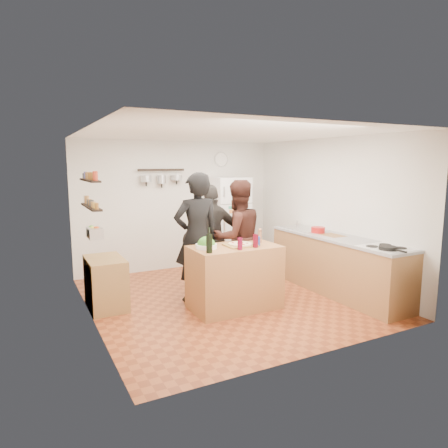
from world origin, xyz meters
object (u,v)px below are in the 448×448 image
red_bowl (318,230)px  fridge (228,222)px  counter_run (336,265)px  person_center (237,238)px  skillet (388,248)px  salt_canister (257,241)px  prep_island (235,277)px  person_left (197,238)px  side_table (106,283)px  person_back (212,236)px  wall_clock (221,159)px  wine_bottle (209,243)px  pepper_mill (260,237)px  salad_bowl (206,246)px

red_bowl → fridge: size_ratio=0.13×
counter_run → red_bowl: 0.66m
person_center → skillet: person_center is taller
salt_canister → red_bowl: size_ratio=0.58×
prep_island → person_left: bearing=122.2°
side_table → salt_canister: bearing=-27.0°
person_center → person_back: size_ratio=1.05×
salt_canister → skillet: size_ratio=0.55×
skillet → side_table: size_ratio=0.30×
counter_run → skillet: (-0.10, -1.06, 0.49)m
side_table → counter_run: bearing=-16.1°
person_center → wall_clock: size_ratio=6.06×
wine_bottle → wall_clock: size_ratio=0.83×
pepper_mill → prep_island: bearing=-173.7°
person_left → salt_canister: bearing=136.1°
person_center → fridge: bearing=-113.0°
salt_canister → person_center: bearing=85.6°
salt_canister → red_bowl: (1.45, 0.40, -0.01)m
skillet → side_table: bearing=148.4°
salad_bowl → person_back: 1.15m
salt_canister → counter_run: salt_canister is taller
wine_bottle → red_bowl: size_ratio=1.10×
salt_canister → red_bowl: bearing=15.6°
prep_island → wine_bottle: (-0.50, -0.22, 0.58)m
prep_island → fridge: bearing=64.2°
pepper_mill → salt_canister: size_ratio=1.29×
wall_clock → prep_island: bearing=-112.7°
salad_bowl → wine_bottle: wine_bottle is taller
person_back → wall_clock: (0.91, 1.45, 1.29)m
wall_clock → side_table: size_ratio=0.37×
wine_bottle → counter_run: (2.30, 0.09, -0.58)m
prep_island → fridge: fridge is taller
red_bowl → side_table: size_ratio=0.28×
wall_clock → person_back: bearing=-122.0°
salad_bowl → salt_canister: (0.72, -0.17, 0.04)m
wine_bottle → fridge: fridge is taller
wine_bottle → pepper_mill: 0.99m
salt_canister → fridge: bearing=71.9°
pepper_mill → counter_run: 1.47m
prep_island → person_back: person_back is taller
counter_run → red_bowl: (-0.05, 0.41, 0.52)m
salad_bowl → wine_bottle: (-0.08, -0.27, 0.10)m
prep_island → person_left: (-0.35, 0.55, 0.52)m
wine_bottle → skillet: size_ratio=1.05×
skillet → wall_clock: 3.94m
prep_island → person_left: person_left is taller
pepper_mill → person_back: person_back is taller
salt_canister → red_bowl: 1.51m
salt_canister → wall_clock: bearing=74.1°
salad_bowl → wall_clock: (1.47, 2.45, 1.21)m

